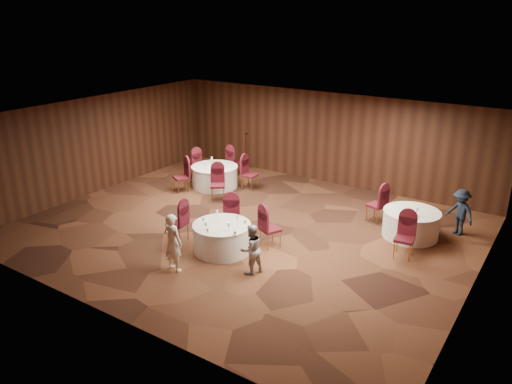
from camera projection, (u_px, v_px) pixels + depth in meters
The scene contains 15 objects.
ground at pixel (246, 229), 14.11m from camera, with size 12.00×12.00×0.00m, color black.
room_shell at pixel (246, 163), 13.43m from camera, with size 12.00×12.00×12.00m.
table_main at pixel (222, 237), 12.73m from camera, with size 1.49×1.49×0.74m.
table_left at pixel (215, 176), 17.37m from camera, with size 1.62×1.62×0.74m.
table_right at pixel (411, 224), 13.54m from camera, with size 1.52×1.52×0.74m.
chairs_main at pixel (226, 222), 13.37m from camera, with size 2.89×1.97×1.00m.
chairs_left at pixel (215, 173), 17.35m from camera, with size 2.92×3.03×1.00m.
chairs_right at pixel (389, 220), 13.44m from camera, with size 2.02×2.41×1.00m.
tabletop_main at pixel (223, 223), 12.42m from camera, with size 1.10×1.07×0.22m.
tabletop_left at pixel (215, 164), 17.21m from camera, with size 0.86×0.81×0.22m.
tabletop_right at pixel (417, 210), 13.11m from camera, with size 0.08×0.08×0.22m.
mic_stand at pixel (246, 163), 18.56m from camera, with size 0.24×0.24×1.60m.
woman_a at pixel (173, 242), 11.68m from camera, with size 0.53×0.35×1.44m, color white.
woman_b at pixel (251, 249), 11.59m from camera, with size 0.60×0.46×1.23m, color #A9A8AD.
man_c at pixel (460, 212), 13.59m from camera, with size 0.84×0.49×1.31m, color #162132.
Camera 1 is at (7.35, -10.58, 5.87)m, focal length 35.00 mm.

